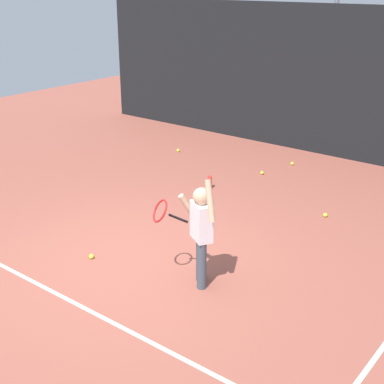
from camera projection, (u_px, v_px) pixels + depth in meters
ground_plane at (126, 259)px, 7.00m from camera, size 20.00×20.00×0.00m
court_line_baseline at (59, 295)px, 6.20m from camera, size 9.00×0.05×0.00m
back_fence_windscreen at (328, 82)px, 10.62m from camera, size 11.34×0.08×2.90m
fence_post_0 at (126, 55)px, 13.80m from camera, size 0.09×0.09×3.05m
fence_post_1 at (215, 65)px, 12.22m from camera, size 0.09×0.09×3.05m
fence_post_2 at (330, 78)px, 10.63m from camera, size 0.09×0.09×3.05m
tennis_player at (200, 227)px, 6.17m from camera, size 0.88×0.54×1.35m
water_bottle at (210, 182)px, 9.28m from camera, size 0.07×0.07×0.22m
tennis_ball_0 at (91, 256)px, 6.98m from camera, size 0.07×0.07×0.07m
tennis_ball_1 at (325, 215)px, 8.20m from camera, size 0.07×0.07×0.07m
tennis_ball_2 at (262, 173)px, 9.96m from camera, size 0.07×0.07×0.07m
tennis_ball_3 at (178, 150)px, 11.23m from camera, size 0.07×0.07×0.07m
tennis_ball_4 at (292, 164)px, 10.45m from camera, size 0.07×0.07×0.07m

